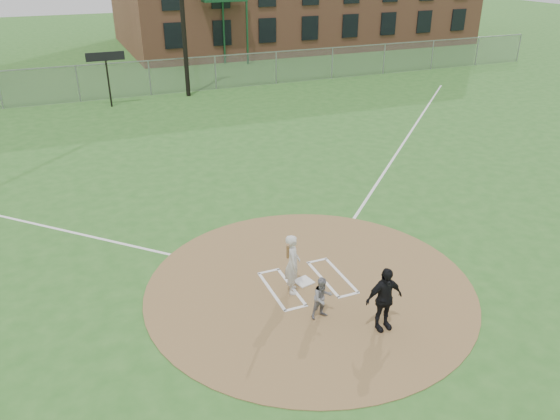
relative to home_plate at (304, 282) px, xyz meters
name	(u,v)px	position (x,y,z in m)	size (l,w,h in m)	color
ground	(310,287)	(0.06, -0.22, -0.03)	(140.00, 140.00, 0.00)	#2C6321
dirt_circle	(310,286)	(0.06, -0.22, -0.02)	(8.40, 8.40, 0.02)	olive
home_plate	(304,282)	(0.00, 0.00, 0.00)	(0.43, 0.43, 0.03)	silver
foul_line_first	(405,141)	(9.06, 8.78, -0.03)	(0.10, 24.00, 0.01)	white
catcher	(322,298)	(-0.23, -1.50, 0.51)	(0.51, 0.40, 1.06)	slate
umpire	(384,299)	(0.85, -2.39, 0.77)	(0.92, 0.38, 1.57)	black
batters_boxes	(307,283)	(0.06, -0.07, -0.01)	(2.08, 1.88, 0.01)	white
batter_at_plate	(292,264)	(-0.44, -0.26, 0.79)	(0.73, 1.03, 1.78)	silver
outfield_fence	(150,78)	(0.06, 21.78, 0.98)	(56.08, 0.08, 2.03)	slate
scoreboard_sign	(106,62)	(-2.44, 19.98, 2.35)	(2.00, 0.10, 2.93)	black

